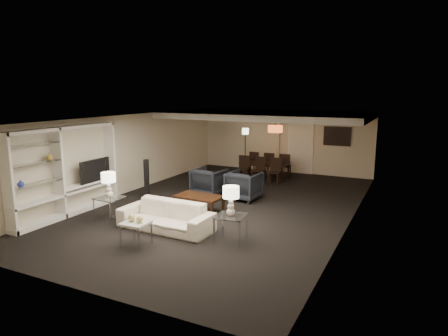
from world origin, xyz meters
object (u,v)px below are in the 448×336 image
object	(u,v)px
floor_speaker	(147,179)
floor_lamp	(245,151)
television	(92,170)
dining_table	(265,171)
table_lamp_left	(109,185)
table_lamp_right	(231,201)
armchair_right	(244,186)
side_table_right	(231,229)
coffee_table	(199,204)
chair_nr	(274,171)
armchair_left	(209,182)
chair_nl	(243,168)
pendant_light	(275,129)
vase_amber	(49,156)
chair_fr	(285,165)
chair_fm	(270,164)
side_table_left	(110,209)
chair_fl	(256,163)
marble_table	(136,234)
sofa	(166,216)
vase_blue	(21,183)
chair_nm	(258,170)

from	to	relation	value
floor_speaker	floor_lamp	distance (m)	4.96
television	dining_table	bearing A→B (deg)	-29.08
table_lamp_left	table_lamp_right	world-z (taller)	same
floor_speaker	armchair_right	bearing A→B (deg)	2.90
side_table_right	coffee_table	bearing A→B (deg)	136.74
armchair_right	chair_nr	bearing A→B (deg)	-88.54
armchair_left	chair_nl	world-z (taller)	chair_nl
pendant_light	dining_table	world-z (taller)	pendant_light
armchair_right	table_lamp_right	bearing A→B (deg)	113.74
armchair_left	side_table_right	bearing A→B (deg)	130.46
coffee_table	floor_speaker	xyz separation A→B (m)	(-2.17, 0.56, 0.37)
dining_table	floor_lamp	size ratio (longest dim) A/B	0.98
floor_lamp	vase_amber	bearing A→B (deg)	-104.93
chair_nr	chair_fr	world-z (taller)	same
armchair_right	chair_fm	world-z (taller)	chair_fm
side_table_left	chair_fl	bearing A→B (deg)	79.70
television	chair_nr	size ratio (longest dim) A/B	1.18
pendant_light	dining_table	xyz separation A→B (m)	(-0.49, 0.34, -1.61)
table_lamp_right	vase_amber	bearing A→B (deg)	-171.96
marble_table	chair_fm	bearing A→B (deg)	88.89
dining_table	marble_table	bearing A→B (deg)	-91.90
pendant_light	table_lamp_left	bearing A→B (deg)	-111.62
side_table_left	dining_table	bearing A→B (deg)	73.49
chair_nr	pendant_light	bearing A→B (deg)	105.35
vase_amber	side_table_right	bearing A→B (deg)	8.04
dining_table	chair_fl	bearing A→B (deg)	132.01
chair_nl	chair_fl	distance (m)	1.30
side_table_right	floor_lamp	bearing A→B (deg)	110.71
pendant_light	chair_fl	bearing A→B (deg)	137.91
sofa	table_lamp_right	world-z (taller)	table_lamp_right
table_lamp_left	floor_speaker	size ratio (longest dim) A/B	0.54
floor_speaker	marble_table	bearing A→B (deg)	-75.85
coffee_table	floor_speaker	bearing A→B (deg)	165.43
chair_fr	chair_fl	bearing A→B (deg)	-6.69
sofa	armchair_left	distance (m)	3.36
vase_amber	chair_fl	world-z (taller)	vase_amber
vase_amber	floor_speaker	distance (m)	3.12
vase_blue	chair_fr	distance (m)	9.23
chair_nm	floor_speaker	bearing A→B (deg)	-120.12
sofa	table_lamp_left	world-z (taller)	table_lamp_left
side_table_right	chair_fr	xyz separation A→B (m)	(-0.94, 6.91, 0.16)
armchair_right	chair_nm	xyz separation A→B (m)	(-0.44, 2.31, 0.03)
vase_blue	floor_speaker	size ratio (longest dim) A/B	0.14
table_lamp_left	chair_fm	size ratio (longest dim) A/B	0.71
table_lamp_left	vase_blue	distance (m)	1.98
sofa	chair_nr	xyz separation A→B (m)	(0.76, 5.61, 0.12)
pendant_light	television	size ratio (longest dim) A/B	0.48
coffee_table	side_table_right	size ratio (longest dim) A/B	2.00
armchair_right	vase_amber	xyz separation A→B (m)	(-3.56, -3.96, 1.23)
floor_speaker	side_table_left	bearing A→B (deg)	-97.25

